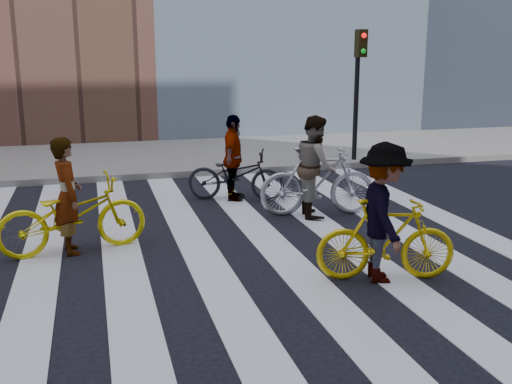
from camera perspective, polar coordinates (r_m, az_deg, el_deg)
name	(u,v)px	position (r m, az deg, el deg)	size (l,w,h in m)	color
ground	(234,245)	(9.01, -2.08, -5.04)	(100.00, 100.00, 0.00)	black
sidewalk_far	(169,156)	(16.18, -8.26, 3.38)	(100.00, 5.00, 0.15)	gray
zebra_crosswalk	(234,244)	(9.01, -2.08, -5.01)	(8.25, 10.00, 0.01)	silver
traffic_signal	(359,74)	(15.06, 9.74, 11.03)	(0.22, 0.42, 3.33)	black
bike_yellow_left	(73,215)	(8.93, -17.07, -2.13)	(0.73, 2.09, 1.10)	yellow
bike_silver_mid	(318,181)	(10.50, 5.89, 1.02)	(0.57, 2.03, 1.22)	#A9AAB3
bike_yellow_right	(386,240)	(7.70, 12.27, -4.47)	(0.50, 1.75, 1.05)	yellow
bike_dark_rear	(236,175)	(11.54, -1.94, 1.61)	(0.66, 1.88, 0.99)	black
rider_left	(67,196)	(8.86, -17.52, -0.35)	(0.61, 0.40, 1.67)	slate
rider_mid	(315,166)	(10.42, 5.67, 2.46)	(0.86, 0.67, 1.76)	slate
rider_right	(384,213)	(7.58, 12.06, -1.96)	(1.14, 0.65, 1.76)	slate
rider_rear	(233,158)	(11.47, -2.20, 3.24)	(0.97, 0.40, 1.66)	slate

